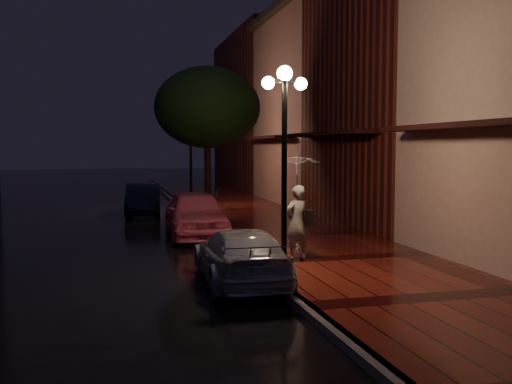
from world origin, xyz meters
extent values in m
plane|color=black|center=(0.00, 0.00, 0.00)|extent=(120.00, 120.00, 0.00)
cube|color=#420D0B|center=(2.25, 0.00, 0.07)|extent=(4.50, 60.00, 0.15)
cube|color=#595451|center=(0.00, 0.00, 0.07)|extent=(0.25, 60.00, 0.15)
cube|color=#511914|center=(7.00, 2.00, 5.50)|extent=(5.00, 8.00, 11.00)
cube|color=#8C5951|center=(7.00, 10.00, 4.50)|extent=(5.00, 8.00, 9.00)
cube|color=#511914|center=(7.00, 20.00, 5.00)|extent=(5.00, 12.00, 10.00)
cylinder|color=black|center=(0.35, -5.00, 2.15)|extent=(0.12, 0.12, 4.00)
cylinder|color=black|center=(0.35, -5.00, 0.30)|extent=(0.36, 0.36, 0.30)
cube|color=black|center=(0.35, -5.00, 4.15)|extent=(0.70, 0.08, 0.08)
sphere|color=#FFD999|center=(0.35, -5.00, 4.30)|extent=(0.32, 0.32, 0.32)
sphere|color=#FFD999|center=(0.00, -5.00, 4.10)|extent=(0.26, 0.26, 0.26)
sphere|color=#FFD999|center=(0.70, -5.00, 4.10)|extent=(0.26, 0.26, 0.26)
cylinder|color=black|center=(0.35, 9.00, 2.15)|extent=(0.12, 0.12, 4.00)
cylinder|color=black|center=(0.35, 9.00, 0.30)|extent=(0.36, 0.36, 0.30)
cube|color=black|center=(0.35, 9.00, 4.15)|extent=(0.70, 0.08, 0.08)
sphere|color=#FFD999|center=(0.35, 9.00, 4.30)|extent=(0.32, 0.32, 0.32)
sphere|color=#FFD999|center=(0.00, 9.00, 4.10)|extent=(0.26, 0.26, 0.26)
sphere|color=#FFD999|center=(0.70, 9.00, 4.10)|extent=(0.26, 0.26, 0.26)
cylinder|color=black|center=(0.60, 6.00, 1.75)|extent=(0.28, 0.28, 3.20)
ellipsoid|color=black|center=(0.60, 6.00, 4.35)|extent=(4.16, 4.16, 3.20)
sphere|color=black|center=(1.30, 6.60, 3.75)|extent=(1.80, 1.80, 1.80)
sphere|color=black|center=(0.00, 5.30, 3.85)|extent=(1.80, 1.80, 1.80)
imported|color=#F1637E|center=(-0.60, 1.22, 0.74)|extent=(1.87, 4.38, 1.47)
imported|color=black|center=(-1.83, 7.64, 0.64)|extent=(1.68, 4.01, 1.29)
imported|color=#9B99A1|center=(-0.60, -5.06, 0.57)|extent=(1.70, 3.96, 1.14)
imported|color=silver|center=(1.03, -3.80, 1.03)|extent=(0.74, 0.59, 1.76)
imported|color=silver|center=(1.03, -3.80, 2.15)|extent=(1.03, 1.05, 0.94)
cylinder|color=black|center=(1.03, -3.80, 1.44)|extent=(0.02, 0.02, 1.41)
cube|color=black|center=(1.33, -3.85, 1.15)|extent=(0.14, 0.33, 0.35)
cylinder|color=black|center=(0.15, 1.75, 0.68)|extent=(0.06, 0.06, 1.06)
cube|color=black|center=(0.15, 1.75, 1.31)|extent=(0.12, 0.09, 0.21)
camera|label=1|loc=(-3.17, -16.31, 2.79)|focal=40.00mm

